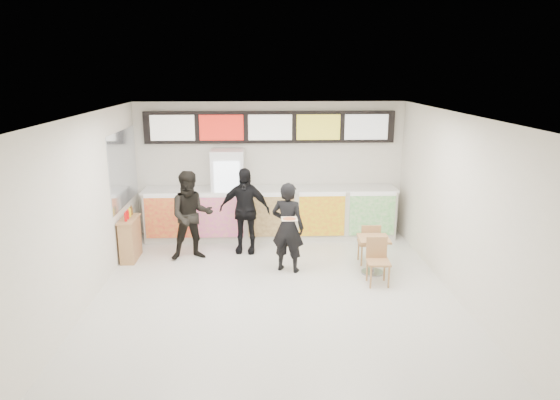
{
  "coord_description": "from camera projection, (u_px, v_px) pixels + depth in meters",
  "views": [
    {
      "loc": [
        -0.24,
        -7.58,
        3.67
      ],
      "look_at": [
        0.13,
        1.2,
        1.37
      ],
      "focal_mm": 32.0,
      "sensor_mm": 36.0,
      "label": 1
    }
  ],
  "objects": [
    {
      "name": "pizza_slice",
      "position": [
        289.0,
        218.0,
        8.69
      ],
      "size": [
        0.36,
        0.36,
        0.02
      ],
      "color": "beige",
      "rests_on": "customer_main"
    },
    {
      "name": "service_counter",
      "position": [
        271.0,
        213.0,
        11.11
      ],
      "size": [
        5.56,
        0.77,
        1.14
      ],
      "color": "silver",
      "rests_on": "floor"
    },
    {
      "name": "floor",
      "position": [
        275.0,
        298.0,
        8.27
      ],
      "size": [
        7.0,
        7.0,
        0.0
      ],
      "primitive_type": "plane",
      "color": "beige",
      "rests_on": "ground"
    },
    {
      "name": "customer_mid",
      "position": [
        244.0,
        210.0,
        10.18
      ],
      "size": [
        1.09,
        0.58,
        1.77
      ],
      "primitive_type": "imported",
      "rotation": [
        0.0,
        0.0,
        -0.14
      ],
      "color": "black",
      "rests_on": "floor"
    },
    {
      "name": "condiment_ledge",
      "position": [
        130.0,
        238.0,
        9.88
      ],
      "size": [
        0.31,
        0.76,
        1.01
      ],
      "color": "#AD834F",
      "rests_on": "floor"
    },
    {
      "name": "menu_board",
      "position": [
        270.0,
        127.0,
        10.95
      ],
      "size": [
        5.5,
        0.14,
        0.7
      ],
      "color": "black",
      "rests_on": "wall_back"
    },
    {
      "name": "mirror_panel",
      "position": [
        124.0,
        168.0,
        10.07
      ],
      "size": [
        0.01,
        2.0,
        1.5
      ],
      "primitive_type": "cube",
      "color": "#B2B7BF",
      "rests_on": "wall_left"
    },
    {
      "name": "customer_left",
      "position": [
        191.0,
        216.0,
        9.79
      ],
      "size": [
        0.98,
        0.84,
        1.78
      ],
      "primitive_type": "imported",
      "rotation": [
        0.0,
        0.0,
        0.2
      ],
      "color": "black",
      "rests_on": "floor"
    },
    {
      "name": "cafe_table",
      "position": [
        373.0,
        249.0,
        9.17
      ],
      "size": [
        0.58,
        1.42,
        0.82
      ],
      "rotation": [
        0.0,
        0.0,
        -0.04
      ],
      "color": "#AD834F",
      "rests_on": "floor"
    },
    {
      "name": "wall_right",
      "position": [
        461.0,
        209.0,
        8.01
      ],
      "size": [
        0.0,
        7.0,
        7.0
      ],
      "primitive_type": "plane",
      "rotation": [
        1.57,
        0.0,
        -1.57
      ],
      "color": "silver",
      "rests_on": "floor"
    },
    {
      "name": "wall_left",
      "position": [
        83.0,
        213.0,
        7.77
      ],
      "size": [
        0.0,
        7.0,
        7.0
      ],
      "primitive_type": "plane",
      "rotation": [
        1.57,
        0.0,
        1.57
      ],
      "color": "silver",
      "rests_on": "floor"
    },
    {
      "name": "drinks_fridge",
      "position": [
        228.0,
        195.0,
        10.98
      ],
      "size": [
        0.7,
        0.67,
        2.0
      ],
      "color": "white",
      "rests_on": "floor"
    },
    {
      "name": "wall_back",
      "position": [
        270.0,
        169.0,
        11.27
      ],
      "size": [
        6.0,
        0.0,
        6.0
      ],
      "primitive_type": "plane",
      "rotation": [
        1.57,
        0.0,
        0.0
      ],
      "color": "silver",
      "rests_on": "floor"
    },
    {
      "name": "ceiling",
      "position": [
        275.0,
        116.0,
        7.51
      ],
      "size": [
        7.0,
        7.0,
        0.0
      ],
      "primitive_type": "plane",
      "rotation": [
        3.14,
        0.0,
        0.0
      ],
      "color": "white",
      "rests_on": "wall_back"
    },
    {
      "name": "customer_main",
      "position": [
        288.0,
        227.0,
        9.21
      ],
      "size": [
        0.73,
        0.61,
        1.7
      ],
      "primitive_type": "imported",
      "rotation": [
        0.0,
        0.0,
        2.75
      ],
      "color": "black",
      "rests_on": "floor"
    }
  ]
}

